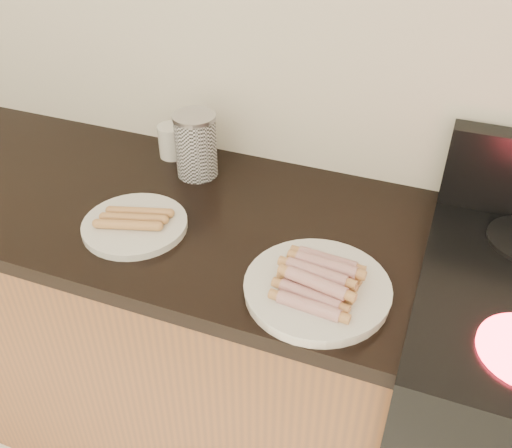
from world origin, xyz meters
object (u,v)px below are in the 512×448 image
at_px(mug, 172,141).
at_px(side_plate, 135,225).
at_px(canister, 196,145).
at_px(main_plate, 317,290).

bearing_deg(mug, side_plate, -77.14).
relative_size(canister, mug, 1.89).
distance_m(main_plate, canister, 0.54).
bearing_deg(side_plate, canister, 83.43).
distance_m(side_plate, canister, 0.28).
distance_m(side_plate, mug, 0.34).
distance_m(canister, mug, 0.13).
relative_size(main_plate, side_plate, 1.20).
bearing_deg(main_plate, canister, 142.18).
height_order(main_plate, mug, mug).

